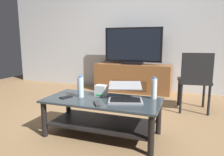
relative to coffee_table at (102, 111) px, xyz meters
name	(u,v)px	position (x,y,z in m)	size (l,w,h in m)	color
ground_plane	(104,124)	(-0.11, 0.30, -0.29)	(7.68, 7.68, 0.00)	olive
back_wall	(142,24)	(-0.11, 2.44, 1.11)	(6.40, 0.12, 2.80)	silver
coffee_table	(102,111)	(0.00, 0.00, 0.00)	(1.27, 0.59, 0.42)	#2D383D
media_cabinet	(133,78)	(-0.20, 2.12, 0.00)	(1.55, 0.45, 0.57)	brown
television	(133,47)	(-0.20, 2.10, 0.64)	(1.17, 0.20, 0.74)	black
dining_chair	(195,78)	(0.97, 1.19, 0.22)	(0.49, 0.49, 0.88)	black
laptop	(125,94)	(0.24, 0.07, 0.19)	(0.46, 0.49, 0.17)	gray
router_box	(101,90)	(-0.07, 0.14, 0.19)	(0.13, 0.10, 0.12)	silver
water_bottle_near	(81,87)	(-0.27, 0.01, 0.25)	(0.07, 0.07, 0.25)	silver
water_bottle_far	(154,88)	(0.53, 0.23, 0.24)	(0.06, 0.06, 0.24)	silver
cell_phone	(66,97)	(-0.41, -0.07, 0.13)	(0.07, 0.14, 0.01)	black
tv_remote	(97,104)	(0.03, -0.19, 0.14)	(0.04, 0.16, 0.02)	#2D2D30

